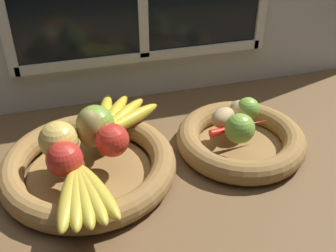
{
  "coord_description": "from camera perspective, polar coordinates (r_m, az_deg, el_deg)",
  "views": [
    {
      "loc": [
        -20.77,
        -68.21,
        55.53
      ],
      "look_at": [
        -1.79,
        -1.16,
        9.12
      ],
      "focal_mm": 43.78,
      "sensor_mm": 36.0,
      "label": 1
    }
  ],
  "objects": [
    {
      "name": "potato_oblong",
      "position": [
        0.91,
        7.69,
        1.2
      ],
      "size": [
        7.75,
        7.29,
        4.26
      ],
      "primitive_type": "ellipsoid",
      "rotation": [
        0.0,
        0.0,
        3.75
      ],
      "color": "tan",
      "rests_on": "fruit_bowl_right"
    },
    {
      "name": "pear_brown",
      "position": [
        0.84,
        -10.78,
        -0.4
      ],
      "size": [
        7.27,
        7.2,
        8.65
      ],
      "primitive_type": "ellipsoid",
      "rotation": [
        0.0,
        0.0,
        2.07
      ],
      "color": "olive",
      "rests_on": "fruit_bowl_left"
    },
    {
      "name": "apple_red_right",
      "position": [
        0.81,
        -7.77,
        -1.98
      ],
      "size": [
        6.78,
        6.78,
        6.78
      ],
      "primitive_type": "sphere",
      "color": "red",
      "rests_on": "fruit_bowl_left"
    },
    {
      "name": "banana_bunch_back",
      "position": [
        0.92,
        -7.13,
        1.27
      ],
      "size": [
        16.83,
        18.36,
        2.96
      ],
      "color": "gold",
      "rests_on": "fruit_bowl_left"
    },
    {
      "name": "potato_back",
      "position": [
        0.94,
        10.36,
        2.15
      ],
      "size": [
        6.88,
        7.76,
        4.26
      ],
      "primitive_type": "ellipsoid",
      "rotation": [
        0.0,
        0.0,
        1.88
      ],
      "color": "tan",
      "rests_on": "fruit_bowl_right"
    },
    {
      "name": "apple_green_back",
      "position": [
        0.86,
        -10.08,
        0.27
      ],
      "size": [
        7.97,
        7.97,
        7.97
      ],
      "primitive_type": "sphere",
      "color": "#7AA338",
      "rests_on": "fruit_bowl_left"
    },
    {
      "name": "banana_bunch_front",
      "position": [
        0.73,
        -11.72,
        -9.09
      ],
      "size": [
        12.36,
        18.39,
        3.27
      ],
      "color": "gold",
      "rests_on": "fruit_bowl_left"
    },
    {
      "name": "lime_far",
      "position": [
        0.94,
        11.06,
        2.35
      ],
      "size": [
        5.31,
        5.31,
        5.31
      ],
      "primitive_type": "sphere",
      "color": "#7AAD3D",
      "rests_on": "fruit_bowl_right"
    },
    {
      "name": "apple_red_front",
      "position": [
        0.78,
        -14.2,
        -4.52
      ],
      "size": [
        6.9,
        6.9,
        6.9
      ],
      "primitive_type": "sphere",
      "color": "red",
      "rests_on": "fruit_bowl_left"
    },
    {
      "name": "apple_golden_left",
      "position": [
        0.83,
        -14.99,
        -1.97
      ],
      "size": [
        7.73,
        7.73,
        7.73
      ],
      "primitive_type": "sphere",
      "color": "#DBB756",
      "rests_on": "fruit_bowl_left"
    },
    {
      "name": "fruit_bowl_right",
      "position": [
        0.93,
        10.06,
        -1.89
      ],
      "size": [
        28.69,
        28.69,
        5.12
      ],
      "color": "olive",
      "rests_on": "ground_plane"
    },
    {
      "name": "lime_near",
      "position": [
        0.86,
        9.95,
        -0.34
      ],
      "size": [
        6.34,
        6.34,
        6.34
      ],
      "primitive_type": "sphere",
      "color": "#7AAD3D",
      "rests_on": "fruit_bowl_right"
    },
    {
      "name": "ground_plane",
      "position": [
        0.91,
        0.89,
        -5.0
      ],
      "size": [
        140.0,
        90.0,
        3.0
      ],
      "primitive_type": "cube",
      "color": "brown"
    },
    {
      "name": "fruit_bowl_left",
      "position": [
        0.86,
        -10.96,
        -5.47
      ],
      "size": [
        35.86,
        35.86,
        5.12
      ],
      "color": "olive",
      "rests_on": "ground_plane"
    },
    {
      "name": "chili_pepper",
      "position": [
        0.9,
        9.95,
        -0.12
      ],
      "size": [
        14.36,
        3.63,
        1.91
      ],
      "primitive_type": "cone",
      "rotation": [
        0.0,
        1.57,
        0.12
      ],
      "color": "red",
      "rests_on": "fruit_bowl_right"
    }
  ]
}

